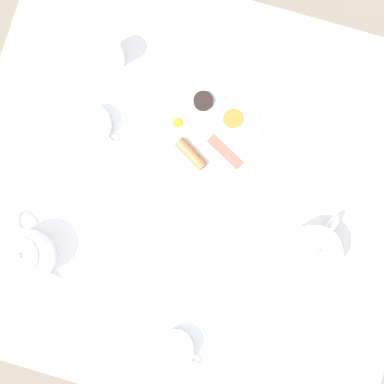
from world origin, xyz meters
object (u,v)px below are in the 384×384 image
(breakfast_plate, at_px, (205,131))
(knife_by_plate, at_px, (318,112))
(water_glass_tall, at_px, (110,52))
(napkin_folded, at_px, (198,242))
(spoon_for_tea, at_px, (320,360))
(teapot_near, at_px, (25,256))
(fork_by_plate, at_px, (116,203))
(teapot_far, at_px, (311,252))
(teacup_with_saucer_left, at_px, (176,348))
(teacup_with_saucer_right, at_px, (94,125))

(breakfast_plate, distance_m, knife_by_plate, 0.30)
(water_glass_tall, xyz_separation_m, napkin_folded, (0.40, 0.35, -0.05))
(spoon_for_tea, bearing_deg, teapot_near, -93.52)
(napkin_folded, bearing_deg, breakfast_plate, -167.00)
(fork_by_plate, bearing_deg, spoon_for_tea, 68.83)
(teapot_far, distance_m, water_glass_tall, 0.71)
(teacup_with_saucer_left, bearing_deg, fork_by_plate, -140.42)
(teacup_with_saucer_left, xyz_separation_m, fork_by_plate, (-0.30, -0.25, -0.02))
(teapot_far, xyz_separation_m, water_glass_tall, (-0.34, -0.62, 0.00))
(spoon_for_tea, bearing_deg, water_glass_tall, -129.45)
(breakfast_plate, relative_size, fork_by_plate, 1.83)
(teacup_with_saucer_right, bearing_deg, teapot_near, -9.20)
(water_glass_tall, bearing_deg, teapot_far, 60.99)
(teacup_with_saucer_right, height_order, water_glass_tall, water_glass_tall)
(spoon_for_tea, bearing_deg, knife_by_plate, -164.47)
(spoon_for_tea, bearing_deg, fork_by_plate, -111.17)
(breakfast_plate, relative_size, teapot_far, 1.36)
(breakfast_plate, bearing_deg, teacup_with_saucer_right, -76.50)
(teacup_with_saucer_left, bearing_deg, teacup_with_saucer_right, -143.19)
(teacup_with_saucer_left, height_order, teacup_with_saucer_right, same)
(water_glass_tall, xyz_separation_m, knife_by_plate, (-0.01, 0.55, -0.06))
(teapot_far, relative_size, teacup_with_saucer_right, 1.33)
(breakfast_plate, relative_size, knife_by_plate, 1.58)
(teacup_with_saucer_left, bearing_deg, teapot_far, 141.73)
(breakfast_plate, distance_m, teapot_far, 0.41)
(teapot_near, height_order, water_glass_tall, teapot_near)
(teapot_far, height_order, knife_by_plate, teapot_far)
(fork_by_plate, bearing_deg, knife_by_plate, 130.54)
(knife_by_plate, bearing_deg, teacup_with_saucer_left, -15.46)
(knife_by_plate, bearing_deg, teapot_near, -47.08)
(breakfast_plate, distance_m, fork_by_plate, 0.29)
(teacup_with_saucer_left, xyz_separation_m, teacup_with_saucer_right, (-0.48, -0.36, -0.00))
(teacup_with_saucer_left, distance_m, water_glass_tall, 0.76)
(teacup_with_saucer_left, height_order, fork_by_plate, teacup_with_saucer_left)
(teapot_far, height_order, water_glass_tall, teapot_far)
(breakfast_plate, height_order, napkin_folded, breakfast_plate)
(teapot_near, relative_size, water_glass_tall, 1.48)
(breakfast_plate, bearing_deg, water_glass_tall, -112.72)
(teacup_with_saucer_left, relative_size, water_glass_tall, 1.39)
(teapot_far, xyz_separation_m, teacup_with_saucer_right, (-0.16, -0.61, -0.03))
(teacup_with_saucer_left, xyz_separation_m, knife_by_plate, (-0.68, 0.19, -0.02))
(fork_by_plate, relative_size, knife_by_plate, 0.86)
(water_glass_tall, bearing_deg, spoon_for_tea, 50.55)
(teacup_with_saucer_left, bearing_deg, breakfast_plate, -171.35)
(teapot_far, distance_m, teacup_with_saucer_right, 0.63)
(water_glass_tall, bearing_deg, teapot_near, -5.10)
(teapot_far, bearing_deg, knife_by_plate, -148.14)
(water_glass_tall, relative_size, napkin_folded, 0.60)
(water_glass_tall, bearing_deg, napkin_folded, 41.24)
(teapot_near, bearing_deg, water_glass_tall, 129.12)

